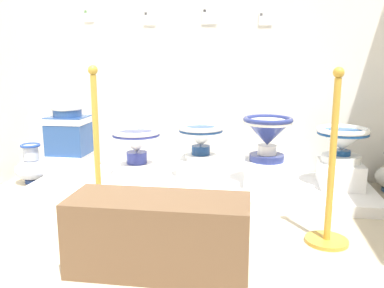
{
  "coord_description": "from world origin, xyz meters",
  "views": [
    {
      "loc": [
        2.2,
        -1.2,
        1.09
      ],
      "look_at": [
        1.71,
        2.06,
        0.41
      ],
      "focal_mm": 37.99,
      "sensor_mm": 36.0,
      "label": 1
    }
  ],
  "objects": [
    {
      "name": "plinth_block_pale_glazed",
      "position": [
        1.77,
        2.16,
        0.17
      ],
      "size": [
        0.36,
        0.38,
        0.17
      ],
      "primitive_type": "cube",
      "color": "white",
      "rests_on": "display_platform"
    },
    {
      "name": "info_placard_second",
      "position": [
        1.26,
        2.52,
        1.46
      ],
      "size": [
        0.11,
        0.01,
        0.12
      ],
      "color": "white"
    },
    {
      "name": "decorative_vase_companion",
      "position": [
        0.25,
        2.08,
        0.14
      ],
      "size": [
        0.31,
        0.31,
        0.36
      ],
      "color": "#234195",
      "rests_on": "ground_plane"
    },
    {
      "name": "stanchion_post_near_right",
      "position": [
        2.67,
        1.19,
        0.32
      ],
      "size": [
        0.26,
        0.26,
        1.05
      ],
      "color": "gold",
      "rests_on": "ground_plane"
    },
    {
      "name": "info_placard_first",
      "position": [
        0.68,
        2.52,
        1.49
      ],
      "size": [
        0.1,
        0.01,
        0.11
      ],
      "color": "white"
    },
    {
      "name": "stanchion_post_near_left",
      "position": [
        1.18,
        1.31,
        0.33
      ],
      "size": [
        0.25,
        0.25,
        1.06
      ],
      "color": "gold",
      "rests_on": "ground_plane"
    },
    {
      "name": "info_placard_fourth",
      "position": [
        2.29,
        2.52,
        1.44
      ],
      "size": [
        0.12,
        0.01,
        0.11
      ],
      "color": "white"
    },
    {
      "name": "plinth_block_central_ornate",
      "position": [
        2.92,
        2.12,
        0.18
      ],
      "size": [
        0.32,
        0.39,
        0.2
      ],
      "primitive_type": "cube",
      "color": "white",
      "rests_on": "display_platform"
    },
    {
      "name": "antique_toilet_squat_floral",
      "position": [
        2.33,
        2.08,
        0.52
      ],
      "size": [
        0.4,
        0.4,
        0.36
      ],
      "color": "navy",
      "rests_on": "plinth_block_squat_floral"
    },
    {
      "name": "ground_plane",
      "position": [
        1.78,
        0.66,
        -0.01
      ],
      "size": [
        5.57,
        5.32,
        0.02
      ],
      "primitive_type": "cube",
      "color": "beige"
    },
    {
      "name": "wall_back",
      "position": [
        1.78,
        2.55,
        1.49
      ],
      "size": [
        3.77,
        0.06,
        2.98
      ],
      "primitive_type": "cube",
      "color": "silver",
      "rests_on": "ground_plane"
    },
    {
      "name": "plinth_block_rightmost",
      "position": [
        0.65,
        2.02,
        0.19
      ],
      "size": [
        0.3,
        0.39,
        0.21
      ],
      "primitive_type": "cube",
      "color": "white",
      "rests_on": "display_platform"
    },
    {
      "name": "plinth_block_squat_floral",
      "position": [
        2.33,
        2.08,
        0.18
      ],
      "size": [
        0.35,
        0.36,
        0.2
      ],
      "primitive_type": "cube",
      "color": "white",
      "rests_on": "display_platform"
    },
    {
      "name": "antique_toilet_pale_glazed",
      "position": [
        1.77,
        2.16,
        0.45
      ],
      "size": [
        0.39,
        0.39,
        0.3
      ],
      "color": "white",
      "rests_on": "plinth_block_pale_glazed"
    },
    {
      "name": "info_placard_third",
      "position": [
        1.8,
        2.52,
        1.47
      ],
      "size": [
        0.13,
        0.01,
        0.14
      ],
      "color": "white"
    },
    {
      "name": "display_platform",
      "position": [
        1.78,
        2.06,
        0.04
      ],
      "size": [
        2.79,
        0.88,
        0.08
      ],
      "primitive_type": "cube",
      "color": "white",
      "rests_on": "ground_plane"
    },
    {
      "name": "antique_toilet_central_ornate",
      "position": [
        2.92,
        2.12,
        0.46
      ],
      "size": [
        0.42,
        0.42,
        0.28
      ],
      "color": "white",
      "rests_on": "plinth_block_central_ornate"
    },
    {
      "name": "museum_bench",
      "position": [
        1.74,
        0.72,
        0.2
      ],
      "size": [
        0.93,
        0.36,
        0.4
      ],
      "primitive_type": "cube",
      "color": "brown",
      "rests_on": "ground_plane"
    },
    {
      "name": "plinth_block_tall_cobalt",
      "position": [
        1.22,
        2.11,
        0.13
      ],
      "size": [
        0.3,
        0.36,
        0.09
      ],
      "primitive_type": "cube",
      "color": "white",
      "rests_on": "display_platform"
    },
    {
      "name": "antique_toilet_tall_cobalt",
      "position": [
        1.22,
        2.11,
        0.4
      ],
      "size": [
        0.42,
        0.42,
        0.34
      ],
      "color": "white",
      "rests_on": "plinth_block_tall_cobalt"
    },
    {
      "name": "antique_toilet_rightmost",
      "position": [
        0.65,
        2.02,
        0.51
      ],
      "size": [
        0.33,
        0.28,
        0.42
      ],
      "color": "#274988",
      "rests_on": "plinth_block_rightmost"
    }
  ]
}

